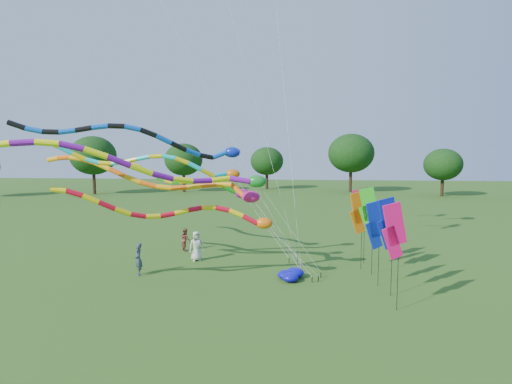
# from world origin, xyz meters

# --- Properties ---
(ground) EXTENTS (160.00, 160.00, 0.00)m
(ground) POSITION_xyz_m (0.00, 0.00, 0.00)
(ground) COLOR #275616
(ground) RESTS_ON ground
(tree_ring) EXTENTS (121.48, 118.76, 9.71)m
(tree_ring) POSITION_xyz_m (-4.06, -1.60, 5.46)
(tree_ring) COLOR #382314
(tree_ring) RESTS_ON ground
(tube_kite_red) EXTENTS (12.35, 3.62, 5.79)m
(tube_kite_red) POSITION_xyz_m (-3.02, 1.89, 3.81)
(tube_kite_red) COLOR black
(tube_kite_red) RESTS_ON ground
(tube_kite_orange) EXTENTS (15.57, 2.56, 7.26)m
(tube_kite_orange) POSITION_xyz_m (-4.84, 4.56, 5.19)
(tube_kite_orange) COLOR black
(tube_kite_orange) RESTS_ON ground
(tube_kite_purple) EXTENTS (16.06, 6.52, 8.08)m
(tube_kite_purple) POSITION_xyz_m (-4.65, 0.61, 6.14)
(tube_kite_purple) COLOR black
(tube_kite_purple) RESTS_ON ground
(tube_kite_blue) EXTENTS (14.38, 5.81, 8.96)m
(tube_kite_blue) POSITION_xyz_m (-5.31, 3.87, 7.39)
(tube_kite_blue) COLOR black
(tube_kite_blue) RESTS_ON ground
(tube_kite_cyan) EXTENTS (13.04, 2.81, 7.97)m
(tube_kite_cyan) POSITION_xyz_m (-4.76, 3.28, 6.18)
(tube_kite_cyan) COLOR black
(tube_kite_cyan) RESTS_ON ground
(tube_kite_green) EXTENTS (13.32, 5.43, 6.94)m
(tube_kite_green) POSITION_xyz_m (-5.00, 9.80, 4.83)
(tube_kite_green) COLOR black
(tube_kite_green) RESTS_ON ground
(banner_pole_magenta_a) EXTENTS (1.14, 0.39, 4.78)m
(banner_pole_magenta_a) POSITION_xyz_m (6.34, -0.46, 3.51)
(banner_pole_magenta_a) COLOR black
(banner_pole_magenta_a) RESTS_ON ground
(banner_pole_red) EXTENTS (1.16, 0.18, 4.66)m
(banner_pole_red) POSITION_xyz_m (6.12, 7.29, 3.40)
(banner_pole_red) COLOR black
(banner_pole_red) RESTS_ON ground
(banner_pole_orange) EXTENTS (1.11, 0.51, 4.61)m
(banner_pole_orange) POSITION_xyz_m (5.77, 5.92, 3.35)
(banner_pole_orange) COLOR black
(banner_pole_orange) RESTS_ON ground
(banner_pole_blue_b) EXTENTS (1.13, 0.42, 4.78)m
(banner_pole_blue_b) POSITION_xyz_m (6.50, 1.44, 3.52)
(banner_pole_blue_b) COLOR black
(banner_pole_blue_b) RESTS_ON ground
(banner_pole_blue_a) EXTENTS (1.12, 0.48, 4.45)m
(banner_pole_blue_a) POSITION_xyz_m (6.16, 2.79, 3.19)
(banner_pole_blue_a) COLOR black
(banner_pole_blue_a) RESTS_ON ground
(banner_pole_green) EXTENTS (1.15, 0.35, 4.94)m
(banner_pole_green) POSITION_xyz_m (6.19, 5.02, 3.67)
(banner_pole_green) COLOR black
(banner_pole_green) RESTS_ON ground
(blue_nylon_heap) EXTENTS (1.63, 1.70, 0.52)m
(blue_nylon_heap) POSITION_xyz_m (1.49, 3.66, 0.24)
(blue_nylon_heap) COLOR #0D0DB2
(blue_nylon_heap) RESTS_ON ground
(person_a) EXTENTS (1.08, 0.93, 1.86)m
(person_a) POSITION_xyz_m (-4.03, 7.05, 0.93)
(person_a) COLOR beige
(person_a) RESTS_ON ground
(person_b) EXTENTS (0.68, 0.78, 1.81)m
(person_b) POSITION_xyz_m (-6.52, 3.66, 0.91)
(person_b) COLOR #3B4653
(person_b) RESTS_ON ground
(person_c) EXTENTS (0.90, 0.95, 1.55)m
(person_c) POSITION_xyz_m (-5.42, 9.67, 0.77)
(person_c) COLOR brown
(person_c) RESTS_ON ground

